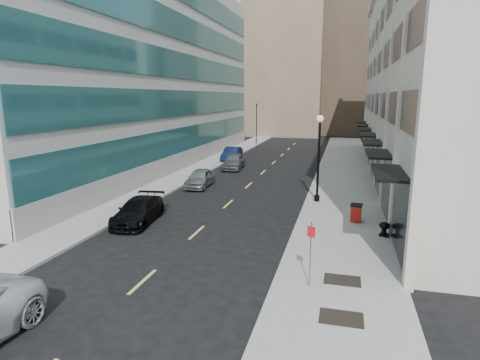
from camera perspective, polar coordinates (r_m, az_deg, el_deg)
The scene contains 21 objects.
ground at distance 15.17m, azimuth -17.40°, elevation -16.85°, with size 160.00×160.00×0.00m, color black.
sidewalk_right at distance 31.94m, azimuth 14.45°, elevation -1.34°, with size 5.00×80.00×0.15m, color gray.
sidewalk_left at distance 34.84m, azimuth -9.21°, elevation -0.04°, with size 3.00×80.00×0.15m, color gray.
building_right at distance 39.36m, azimuth 29.47°, elevation 13.03°, with size 15.30×46.50×18.25m.
building_left at distance 44.82m, azimuth -17.40°, elevation 14.94°, with size 16.14×46.00×20.00m.
skyline_tan_near at distance 80.26m, azimuth 6.70°, elevation 16.64°, with size 14.00×18.00×28.00m, color #947B61.
skyline_brown at distance 83.74m, azimuth 15.75°, elevation 18.16°, with size 12.00×16.00×34.00m, color brown.
skyline_tan_far at distance 91.77m, azimuth 1.18°, elevation 14.23°, with size 12.00×14.00×22.00m, color #947B61.
skyline_stone at distance 77.93m, azimuth 23.07°, elevation 13.01°, with size 10.00×14.00×20.00m, color beige.
grate_mid at distance 14.02m, azimuth 14.21°, elevation -18.47°, with size 1.40×1.00×0.01m, color black.
grate_far at distance 16.51m, azimuth 14.33°, elevation -13.62°, with size 1.40×1.00×0.01m, color black.
road_centerline at distance 29.97m, azimuth -0.09°, elevation -1.96°, with size 0.15×68.20×0.01m.
traffic_signal at distance 60.56m, azimuth 2.37°, elevation 10.46°, with size 0.66×0.66×6.98m.
car_black_pickup at distance 23.82m, azimuth -14.28°, elevation -4.27°, with size 1.93×4.76×1.38m, color black.
car_silver_sedan at distance 32.27m, azimuth -5.71°, elevation 0.29°, with size 1.71×4.25×1.45m, color gray.
car_blue_sedan at distance 45.26m, azimuth -1.15°, elevation 3.71°, with size 1.61×4.62×1.52m, color #111D42.
car_grey_sedan at distance 40.10m, azimuth -0.88°, elevation 2.70°, with size 1.85×4.61×1.57m, color slate.
trash_bin at distance 23.72m, azimuth 16.20°, elevation -4.42°, with size 0.70×0.75×1.03m.
lamppost at distance 27.17m, azimuth 11.15°, elevation 4.18°, with size 0.49×0.49×5.94m.
sign_post at distance 15.17m, azimuth 10.02°, elevation -9.16°, with size 0.29×0.12×2.51m.
urn_planter at distance 21.81m, azimuth 19.84°, elevation -6.37°, with size 0.53×0.53×0.74m.
Camera 1 is at (7.40, -11.15, 7.14)m, focal length 30.00 mm.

